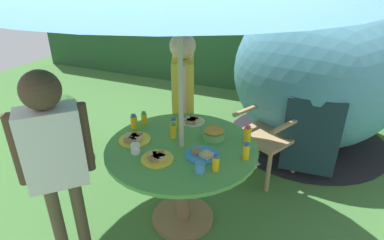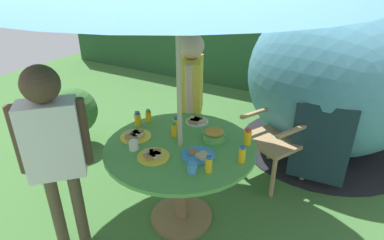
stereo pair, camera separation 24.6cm
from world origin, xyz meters
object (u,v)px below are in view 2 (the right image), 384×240
Objects in this scene: plate_mid_left at (197,121)px; juice_bottle_far_left at (176,124)px; snack_bowl at (214,135)px; plate_back_edge at (135,136)px; plate_far_right at (199,155)px; wooden_chair at (282,127)px; juice_bottle_spot_a at (148,116)px; juice_bottle_front_edge at (209,164)px; cup_far at (192,168)px; child_in_white_shirt at (53,140)px; potted_plant at (74,113)px; juice_bottle_near_left at (138,119)px; juice_bottle_center_back at (242,155)px; garden_table at (181,164)px; plate_center_front at (153,156)px; dome_tent at (334,77)px; juice_bottle_mid_right at (174,130)px; child_in_yellow_shirt at (191,86)px; cup_near at (134,145)px; juice_bottle_near_right at (247,137)px.

juice_bottle_far_left is (-0.09, -0.19, 0.04)m from plate_mid_left.
snack_bowl reaches higher than plate_back_edge.
plate_far_right and plate_back_edge have the same top height.
snack_bowl is 0.35m from juice_bottle_far_left.
juice_bottle_spot_a is (-0.97, -0.83, 0.24)m from wooden_chair.
juice_bottle_front_edge reaches higher than cup_far.
snack_bowl is at bearing 0.69° from child_in_white_shirt.
juice_bottle_far_left is 0.62m from cup_far.
wooden_chair is at bearing 51.20° from plate_back_edge.
plate_back_edge is (-0.56, -0.28, -0.03)m from snack_bowl.
potted_plant is 2.15m from juice_bottle_front_edge.
juice_bottle_near_left reaches higher than plate_back_edge.
juice_bottle_center_back reaches higher than juice_bottle_near_left.
plate_mid_left is 0.74m from cup_far.
garden_table is 0.31m from plate_center_front.
dome_tent is at bearing 29.59° from potted_plant.
juice_bottle_mid_right reaches higher than potted_plant.
garden_table is 0.57× the size of dome_tent.
garden_table is 0.55m from juice_bottle_near_left.
garden_table is at bearing -90.00° from wooden_chair.
juice_bottle_spot_a is (-0.79, 0.41, -0.00)m from juice_bottle_front_edge.
plate_far_right and plate_center_front have the same top height.
plate_mid_left is (-0.60, -0.64, 0.20)m from wooden_chair.
child_in_yellow_shirt is 1.15m from cup_far.
juice_bottle_front_edge is 1.81× the size of cup_far.
snack_bowl is 0.36m from juice_bottle_center_back.
plate_back_edge is 1.25× the size of plate_mid_left.
wooden_chair is at bearing 73.70° from plate_far_right.
juice_bottle_far_left is at bearing 77.08° from cup_near.
juice_bottle_near_left reaches higher than garden_table.
juice_bottle_spot_a is at bearing -37.67° from child_in_yellow_shirt.
snack_bowl is at bearing -85.41° from wooden_chair.
cup_near reaches higher than potted_plant.
plate_far_right is 2.20× the size of juice_bottle_spot_a.
juice_bottle_mid_right is at bearing 147.90° from juice_bottle_front_edge.
child_in_yellow_shirt reaches higher than snack_bowl.
plate_back_edge is (1.31, -0.49, 0.31)m from potted_plant.
plate_back_edge is 0.19m from cup_near.
cup_far is (0.70, -0.47, -0.02)m from juice_bottle_spot_a.
juice_bottle_near_left is at bearing 165.99° from plate_far_right.
juice_bottle_front_edge reaches higher than snack_bowl.
juice_bottle_spot_a is at bearing 129.67° from plate_center_front.
garden_table is at bearing 161.89° from plate_far_right.
juice_bottle_center_back is (0.57, 0.26, 0.05)m from plate_center_front.
juice_bottle_center_back reaches higher than plate_back_edge.
snack_bowl is 0.26m from juice_bottle_near_right.
juice_bottle_front_edge is (0.51, -0.40, 0.01)m from juice_bottle_far_left.
wooden_chair is 7.70× the size of juice_bottle_mid_right.
potted_plant is at bearing 162.95° from juice_bottle_front_edge.
juice_bottle_center_back is at bearing -65.17° from wooden_chair.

